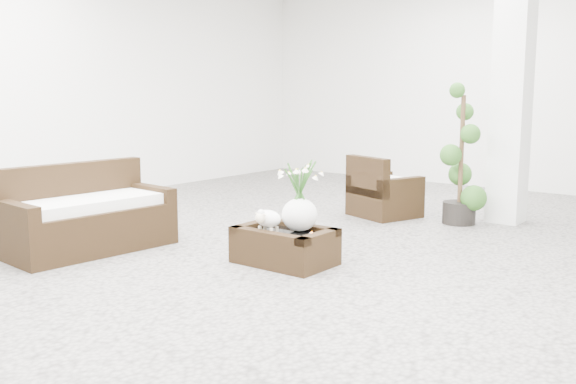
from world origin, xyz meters
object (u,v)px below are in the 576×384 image
Objects in this scene: armchair at (385,186)px; topiary at (461,156)px; coffee_table at (285,247)px; loveseat at (89,208)px.

topiary is at bearing -152.07° from armchair.
topiary reaches higher than armchair.
armchair is at bearing -171.50° from topiary.
loveseat is at bearing -156.35° from coffee_table.
topiary is (0.97, 0.14, 0.45)m from armchair.
loveseat reaches higher than coffee_table.
coffee_table is at bearing -61.53° from loveseat.
topiary is (0.54, 2.80, 0.69)m from coffee_table.
topiary reaches higher than loveseat.
loveseat reaches higher than armchair.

